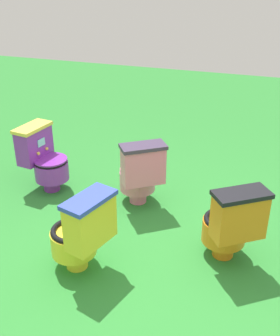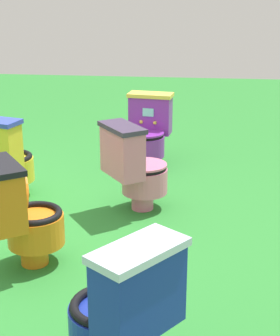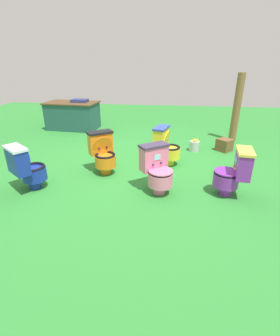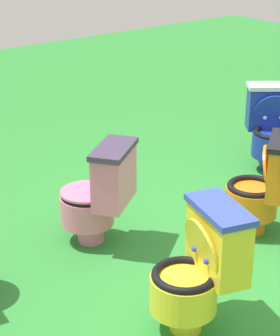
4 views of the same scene
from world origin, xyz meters
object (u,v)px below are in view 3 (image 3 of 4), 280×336
at_px(toilet_yellow, 166,146).
at_px(vendor_table, 73,115).
at_px(toilet_orange, 103,152).
at_px(toilet_blue, 27,168).
at_px(wooden_post, 237,108).
at_px(small_crate, 224,145).
at_px(lemon_bucket, 194,146).
at_px(toilet_purple, 233,172).
at_px(toilet_pink, 157,169).

relative_size(toilet_yellow, vendor_table, 0.48).
bearing_deg(toilet_orange, toilet_blue, 3.19).
bearing_deg(wooden_post, toilet_yellow, -132.60).
height_order(toilet_orange, wooden_post, wooden_post).
relative_size(toilet_orange, toilet_blue, 1.00).
distance_m(toilet_yellow, toilet_orange, 1.21).
relative_size(small_crate, lemon_bucket, 1.04).
distance_m(toilet_yellow, toilet_purple, 1.48).
bearing_deg(lemon_bucket, toilet_blue, -141.45).
distance_m(toilet_blue, small_crate, 4.03).
bearing_deg(toilet_blue, vendor_table, 137.96).
bearing_deg(lemon_bucket, toilet_purple, -78.83).
relative_size(toilet_yellow, toilet_blue, 1.00).
xyz_separation_m(toilet_blue, toilet_purple, (3.07, 0.21, -0.00)).
xyz_separation_m(toilet_blue, lemon_bucket, (2.69, 2.14, -0.26)).
xyz_separation_m(toilet_orange, wooden_post, (2.74, 2.29, 0.43)).
xyz_separation_m(toilet_yellow, toilet_orange, (-1.10, -0.51, 0.00)).
height_order(toilet_pink, lemon_bucket, toilet_pink).
bearing_deg(toilet_pink, vendor_table, -88.76).
relative_size(toilet_purple, small_crate, 2.52).
height_order(toilet_purple, lemon_bucket, toilet_purple).
bearing_deg(wooden_post, toilet_pink, -121.09).
bearing_deg(toilet_yellow, toilet_pink, 10.39).
xyz_separation_m(toilet_orange, toilet_blue, (-0.97, -0.80, 0.00)).
bearing_deg(toilet_orange, small_crate, 174.89).
xyz_separation_m(toilet_yellow, toilet_purple, (1.00, -1.10, -0.00)).
xyz_separation_m(toilet_orange, toilet_pink, (0.99, -0.60, -0.00)).
height_order(toilet_orange, toilet_purple, same).
bearing_deg(vendor_table, toilet_pink, -52.72).
distance_m(toilet_purple, lemon_bucket, 1.99).
bearing_deg(vendor_table, wooden_post, -7.88).
relative_size(toilet_pink, small_crate, 2.52).
bearing_deg(lemon_bucket, wooden_post, 42.78).
height_order(toilet_blue, wooden_post, wooden_post).
relative_size(toilet_purple, vendor_table, 0.48).
relative_size(toilet_yellow, lemon_bucket, 2.63).
bearing_deg(toilet_yellow, toilet_orange, -49.43).
xyz_separation_m(toilet_purple, wooden_post, (0.64, 2.88, 0.44)).
distance_m(toilet_pink, toilet_purple, 1.10).
xyz_separation_m(toilet_yellow, vendor_table, (-2.77, 2.40, 0.02)).
height_order(toilet_blue, lemon_bucket, toilet_blue).
bearing_deg(wooden_post, toilet_orange, -140.07).
bearing_deg(small_crate, toilet_blue, -146.39).
xyz_separation_m(toilet_pink, toilet_blue, (-1.97, -0.19, 0.00)).
bearing_deg(lemon_bucket, toilet_orange, -141.90).
height_order(vendor_table, lemon_bucket, vendor_table).
bearing_deg(toilet_blue, lemon_bucket, 75.76).
bearing_deg(toilet_blue, toilet_pink, 42.85).
bearing_deg(toilet_blue, toilet_purple, 41.06).
height_order(toilet_pink, small_crate, toilet_pink).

